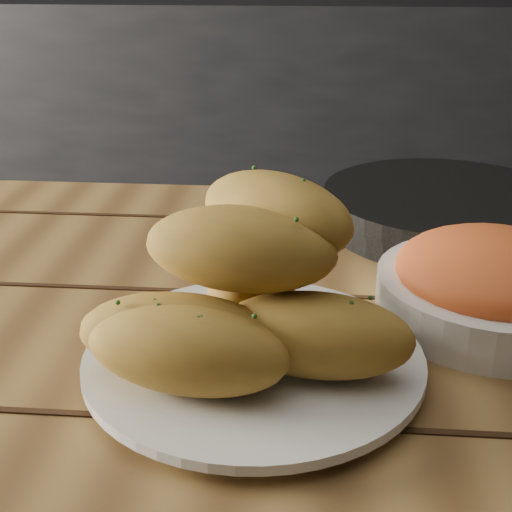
{
  "coord_description": "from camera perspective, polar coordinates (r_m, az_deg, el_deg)",
  "views": [
    {
      "loc": [
        0.39,
        -0.71,
        1.05
      ],
      "look_at": [
        0.35,
        -0.22,
        0.84
      ],
      "focal_mm": 50.0,
      "sensor_mm": 36.0,
      "label": 1
    }
  ],
  "objects": [
    {
      "name": "counter",
      "position": [
        2.51,
        -4.31,
        9.58
      ],
      "size": [
        2.8,
        0.6,
        0.9
      ],
      "primitive_type": "cube",
      "color": "black",
      "rests_on": "ground"
    },
    {
      "name": "table",
      "position": [
        0.65,
        -3.41,
        -15.27
      ],
      "size": [
        1.37,
        0.86,
        0.75
      ],
      "color": "olive",
      "rests_on": "ground"
    },
    {
      "name": "plate",
      "position": [
        0.55,
        -0.17,
        -8.47
      ],
      "size": [
        0.26,
        0.26,
        0.02
      ],
      "color": "silver",
      "rests_on": "table"
    },
    {
      "name": "bread_rolls",
      "position": [
        0.52,
        -1.17,
        -3.17
      ],
      "size": [
        0.25,
        0.22,
        0.13
      ],
      "color": "#A87E2E",
      "rests_on": "plate"
    },
    {
      "name": "skillet",
      "position": [
        0.86,
        15.03,
        3.64
      ],
      "size": [
        0.4,
        0.28,
        0.05
      ],
      "color": "black",
      "rests_on": "table"
    },
    {
      "name": "bowl",
      "position": [
        0.66,
        18.53,
        -2.09
      ],
      "size": [
        0.2,
        0.2,
        0.08
      ],
      "color": "white",
      "rests_on": "table"
    }
  ]
}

